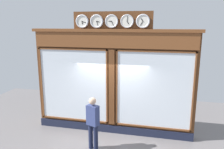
# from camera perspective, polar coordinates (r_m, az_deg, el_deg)

# --- Properties ---
(shop_facade) EXTENTS (5.68, 0.42, 4.22)m
(shop_facade) POSITION_cam_1_polar(r_m,az_deg,el_deg) (7.81, 0.20, -1.71)
(shop_facade) COLOR #5B3319
(shop_facade) RESTS_ON ground_plane
(pedestrian) EXTENTS (0.42, 0.34, 1.69)m
(pedestrian) POSITION_cam_1_polar(r_m,az_deg,el_deg) (6.99, -4.87, -11.77)
(pedestrian) COLOR #191E38
(pedestrian) RESTS_ON ground_plane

